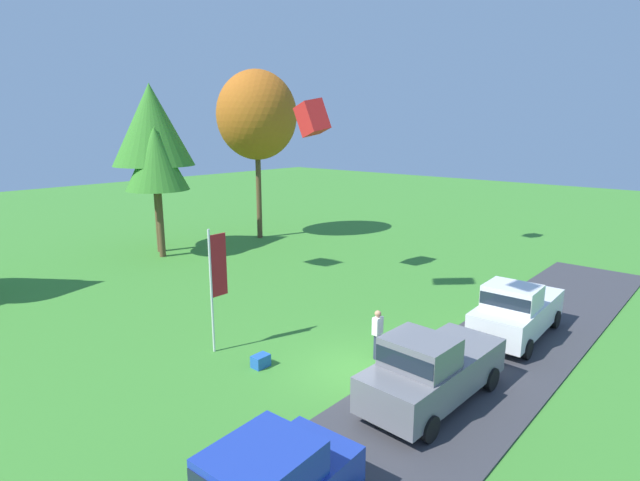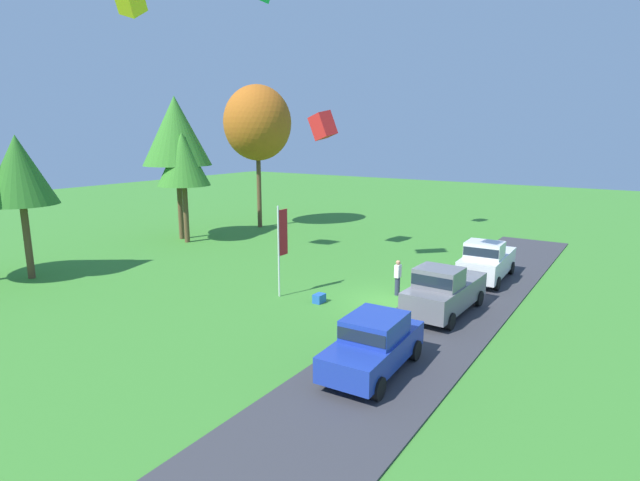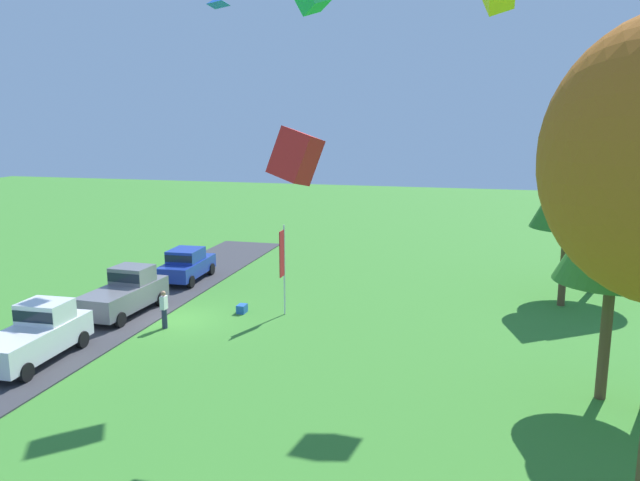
# 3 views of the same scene
# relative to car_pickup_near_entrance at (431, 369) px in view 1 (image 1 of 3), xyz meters

# --- Properties ---
(ground_plane) EXTENTS (120.00, 120.00, 0.00)m
(ground_plane) POSITION_rel_car_pickup_near_entrance_xyz_m (0.27, 2.63, -1.11)
(ground_plane) COLOR #3D842D
(pavement_strip) EXTENTS (36.00, 4.40, 0.06)m
(pavement_strip) POSITION_rel_car_pickup_near_entrance_xyz_m (0.27, -0.25, -1.08)
(pavement_strip) COLOR #38383D
(pavement_strip) RESTS_ON ground
(car_pickup_near_entrance) EXTENTS (5.07, 2.19, 2.14)m
(car_pickup_near_entrance) POSITION_rel_car_pickup_near_entrance_xyz_m (0.00, 0.00, 0.00)
(car_pickup_near_entrance) COLOR slate
(car_pickup_near_entrance) RESTS_ON ground
(car_pickup_far_end) EXTENTS (5.06, 2.17, 2.14)m
(car_pickup_far_end) POSITION_rel_car_pickup_near_entrance_xyz_m (6.09, -0.10, 0.00)
(car_pickup_far_end) COLOR white
(car_pickup_far_end) RESTS_ON ground
(person_watching_sky) EXTENTS (0.36, 0.24, 1.71)m
(person_watching_sky) POSITION_rel_car_pickup_near_entrance_xyz_m (1.41, 2.75, -0.23)
(person_watching_sky) COLOR #2D334C
(person_watching_sky) RESTS_ON ground
(tree_center_back) EXTENTS (3.62, 3.62, 7.65)m
(tree_center_back) POSITION_rel_car_pickup_near_entrance_xyz_m (4.16, 20.28, 4.69)
(tree_center_back) COLOR brown
(tree_center_back) RESTS_ON ground
(tree_far_left) EXTENTS (4.80, 4.80, 10.14)m
(tree_far_left) POSITION_rel_car_pickup_near_entrance_xyz_m (4.78, 21.55, 6.60)
(tree_far_left) COLOR brown
(tree_far_left) RESTS_ON ground
(tree_far_right) EXTENTS (5.38, 5.38, 11.35)m
(tree_far_right) POSITION_rel_car_pickup_near_entrance_xyz_m (11.61, 19.86, 7.26)
(tree_far_right) COLOR brown
(tree_far_right) RESTS_ON ground
(flag_banner) EXTENTS (0.71, 0.08, 4.32)m
(flag_banner) POSITION_rel_car_pickup_near_entrance_xyz_m (-1.60, 7.31, 1.63)
(flag_banner) COLOR silver
(flag_banner) RESTS_ON ground
(cooler_box) EXTENTS (0.56, 0.40, 0.40)m
(cooler_box) POSITION_rel_car_pickup_near_entrance_xyz_m (-1.55, 5.25, -0.91)
(cooler_box) COLOR blue
(cooler_box) RESTS_ON ground
(kite_box_high_left) EXTENTS (1.43, 1.68, 1.90)m
(kite_box_high_left) POSITION_rel_car_pickup_near_entrance_xyz_m (6.81, 10.52, 6.93)
(kite_box_high_left) COLOR red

